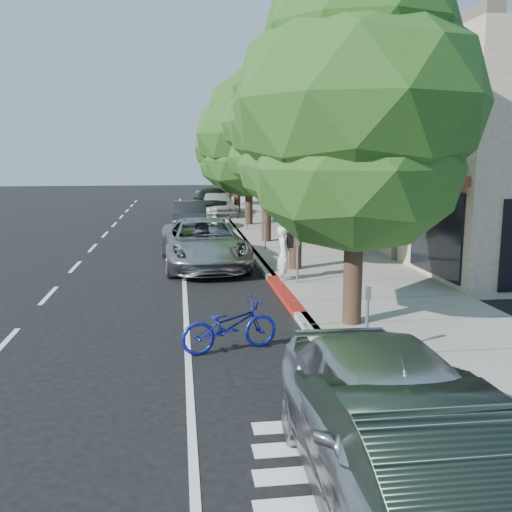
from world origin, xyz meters
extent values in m
plane|color=black|center=(0.00, 0.00, 0.00)|extent=(120.00, 120.00, 0.00)
cube|color=gray|center=(2.30, 8.00, 0.07)|extent=(4.60, 56.00, 0.15)
cube|color=#9E998E|center=(0.00, 8.00, 0.07)|extent=(0.30, 56.00, 0.15)
cube|color=maroon|center=(0.00, 1.00, 0.07)|extent=(0.32, 4.00, 0.15)
cube|color=beige|center=(9.60, 18.00, 3.50)|extent=(10.00, 36.00, 7.00)
cylinder|color=black|center=(0.90, -2.00, 1.33)|extent=(0.40, 0.40, 2.66)
ellipsoid|color=#234715|center=(0.90, -2.00, 3.42)|extent=(4.39, 4.39, 3.51)
ellipsoid|color=#234715|center=(0.90, -2.00, 4.71)|extent=(5.17, 5.17, 4.13)
ellipsoid|color=#234715|center=(0.90, -2.00, 6.08)|extent=(3.88, 3.88, 3.10)
cylinder|color=black|center=(0.90, 4.00, 1.32)|extent=(0.40, 0.40, 2.63)
ellipsoid|color=#234715|center=(0.90, 4.00, 3.39)|extent=(3.67, 3.67, 2.94)
ellipsoid|color=#234715|center=(0.90, 4.00, 4.66)|extent=(4.32, 4.32, 3.46)
ellipsoid|color=#234715|center=(0.90, 4.00, 6.02)|extent=(3.24, 3.24, 2.59)
cylinder|color=black|center=(0.90, 10.00, 1.40)|extent=(0.40, 0.40, 2.80)
ellipsoid|color=#234715|center=(0.90, 10.00, 3.60)|extent=(3.25, 3.25, 2.60)
ellipsoid|color=#234715|center=(0.90, 10.00, 4.96)|extent=(3.82, 3.82, 3.05)
ellipsoid|color=#234715|center=(0.90, 10.00, 6.40)|extent=(2.86, 2.86, 2.29)
cylinder|color=black|center=(0.90, 16.00, 1.33)|extent=(0.40, 0.40, 2.67)
ellipsoid|color=#234715|center=(0.90, 16.00, 3.43)|extent=(4.73, 4.73, 3.79)
ellipsoid|color=#234715|center=(0.90, 16.00, 4.73)|extent=(5.57, 5.57, 4.45)
ellipsoid|color=#234715|center=(0.90, 16.00, 6.10)|extent=(4.18, 4.18, 3.34)
cylinder|color=black|center=(0.90, 22.00, 1.26)|extent=(0.40, 0.40, 2.52)
ellipsoid|color=#234715|center=(0.90, 22.00, 3.24)|extent=(3.34, 3.34, 2.68)
ellipsoid|color=#234715|center=(0.90, 22.00, 4.47)|extent=(3.94, 3.94, 3.15)
ellipsoid|color=#234715|center=(0.90, 22.00, 5.76)|extent=(2.95, 2.95, 2.36)
cylinder|color=black|center=(0.90, 28.00, 1.19)|extent=(0.40, 0.40, 2.39)
ellipsoid|color=#234715|center=(0.90, 28.00, 3.07)|extent=(4.28, 4.28, 3.42)
ellipsoid|color=#234715|center=(0.90, 28.00, 4.23)|extent=(5.03, 5.03, 4.03)
ellipsoid|color=#234715|center=(0.90, 28.00, 5.46)|extent=(3.77, 3.77, 3.02)
imported|color=white|center=(0.25, 2.45, 0.86)|extent=(0.52, 0.69, 1.72)
imported|color=#151992|center=(-1.80, -3.00, 0.50)|extent=(2.02, 1.15, 1.00)
imported|color=#A4A3A8|center=(-1.92, 5.50, 0.80)|extent=(3.00, 5.88, 1.59)
imported|color=black|center=(-2.20, 14.26, 0.74)|extent=(1.67, 4.55, 1.49)
imported|color=silver|center=(-0.50, 21.00, 0.76)|extent=(2.58, 5.39, 1.51)
imported|color=black|center=(-0.68, 21.50, 0.92)|extent=(2.69, 5.57, 1.84)
imported|color=#B9BABE|center=(-0.50, -8.00, 0.84)|extent=(2.15, 5.00, 1.68)
imported|color=black|center=(-0.50, -9.00, 0.74)|extent=(1.69, 4.55, 1.49)
imported|color=black|center=(3.69, 9.60, 1.12)|extent=(1.06, 0.89, 1.94)
camera|label=1|loc=(-2.70, -13.37, 3.67)|focal=40.00mm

